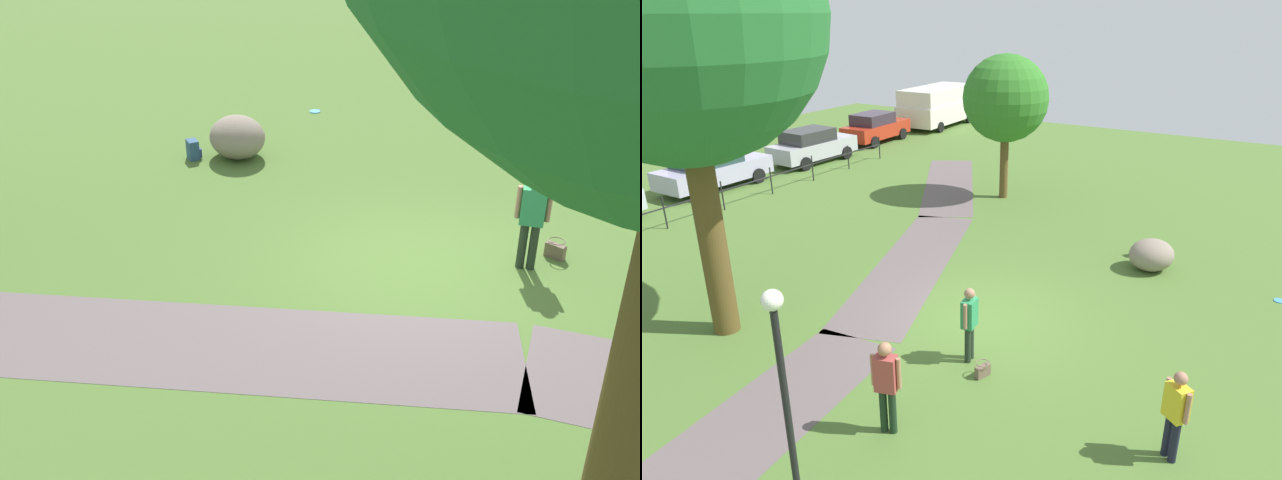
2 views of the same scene
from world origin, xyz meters
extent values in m
plane|color=#4C6D2E|center=(0.00, 0.00, 0.00)|extent=(48.00, 48.00, 0.00)
cube|color=#635556|center=(1.75, 3.04, 0.00)|extent=(8.18, 4.37, 0.01)
ellipsoid|color=gray|center=(4.81, -2.73, 0.43)|extent=(1.65, 1.62, 0.86)
cylinder|color=#223121|center=(-1.59, -0.71, 0.39)|extent=(0.13, 0.13, 0.78)
cylinder|color=#223121|center=(-1.43, -0.68, 0.39)|extent=(0.13, 0.13, 0.78)
cube|color=#2B8B52|center=(-1.51, -0.69, 1.07)|extent=(0.39, 0.29, 0.58)
cylinder|color=#9F7359|center=(-1.73, -0.73, 1.10)|extent=(0.08, 0.08, 0.52)
cylinder|color=#9F7359|center=(-1.29, -0.66, 1.10)|extent=(0.08, 0.08, 0.52)
sphere|color=#9F7359|center=(-1.51, -0.69, 1.50)|extent=(0.21, 0.21, 0.21)
cylinder|color=black|center=(-2.23, -4.72, 0.39)|extent=(0.13, 0.13, 0.77)
cylinder|color=black|center=(-2.33, -4.85, 0.39)|extent=(0.13, 0.13, 0.77)
cube|color=gold|center=(-2.28, -4.79, 1.06)|extent=(0.41, 0.43, 0.58)
cylinder|color=#A37158|center=(-2.15, -4.61, 1.10)|extent=(0.08, 0.08, 0.52)
cylinder|color=#A37158|center=(-2.41, -4.96, 1.10)|extent=(0.08, 0.08, 0.52)
sphere|color=#A37158|center=(-2.28, -4.79, 1.49)|extent=(0.21, 0.21, 0.21)
cube|color=brown|center=(-1.88, -1.21, 0.12)|extent=(0.34, 0.22, 0.24)
torus|color=brown|center=(-1.88, -1.21, 0.30)|extent=(0.35, 0.35, 0.02)
cube|color=navy|center=(5.59, -2.24, 0.20)|extent=(0.34, 0.33, 0.40)
cube|color=navy|center=(5.51, -2.34, 0.12)|extent=(0.19, 0.17, 0.18)
cylinder|color=#4191CA|center=(4.55, -5.92, 0.01)|extent=(0.26, 0.26, 0.02)
camera|label=1|loc=(-2.94, 9.97, 6.11)|focal=43.09mm
camera|label=2|loc=(-10.17, -5.70, 6.60)|focal=32.49mm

